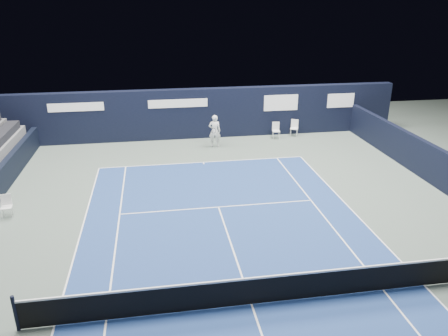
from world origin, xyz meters
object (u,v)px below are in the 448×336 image
Objects in this scene: line_judge_chair at (6,204)px; tennis_net at (252,290)px; folding_chair_back_b at (294,127)px; folding_chair_back_a at (276,129)px; tennis_player at (215,131)px.

tennis_net is at bearing -45.60° from line_judge_chair.
folding_chair_back_b reaches higher than line_judge_chair.
folding_chair_back_a reaches higher than line_judge_chair.
folding_chair_back_b is 17.06m from tennis_net.
folding_chair_back_b is 0.08× the size of tennis_net.
folding_chair_back_b is 17.36m from line_judge_chair.
folding_chair_back_a is at bearing 14.56° from tennis_player.
line_judge_chair is at bearing 140.80° from tennis_net.
folding_chair_back_b is at bearing 18.90° from folding_chair_back_a.
tennis_net reaches higher than folding_chair_back_b.
tennis_player is at bearing 31.47° from line_judge_chair.
line_judge_chair is 0.48× the size of tennis_player.
tennis_net is 14.51m from tennis_player.
folding_chair_back_b reaches higher than folding_chair_back_a.
tennis_player is (-4.05, -1.05, 0.38)m from folding_chair_back_a.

